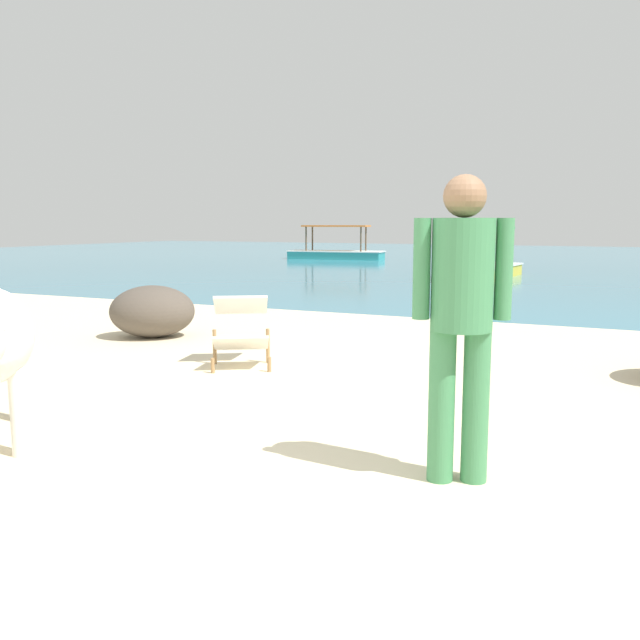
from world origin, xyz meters
name	(u,v)px	position (x,y,z in m)	size (l,w,h in m)	color
sand_beach	(152,519)	(0.00, 0.00, 0.02)	(18.00, 14.00, 0.04)	beige
water_surface	(563,264)	(0.00, 22.00, 0.00)	(60.00, 36.00, 0.03)	teal
deck_chair_far	(241,325)	(-1.39, 3.13, 0.42)	(0.85, 0.93, 0.68)	#A37A4C
person_standing	(462,306)	(1.22, 1.03, 0.99)	(0.48, 0.32, 1.62)	#428956
shore_rock_large	(152,311)	(-3.19, 4.04, 0.35)	(1.01, 0.80, 0.63)	brown
boat_teal	(336,252)	(-8.22, 21.41, 0.29)	(3.78, 1.58, 1.29)	teal
boat_yellow	(481,268)	(-1.34, 14.63, 0.29)	(1.56, 3.78, 1.29)	gold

